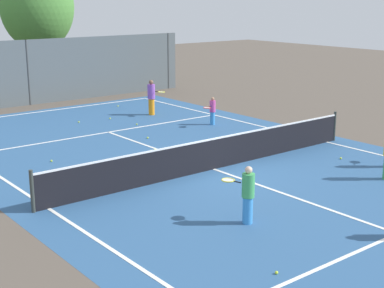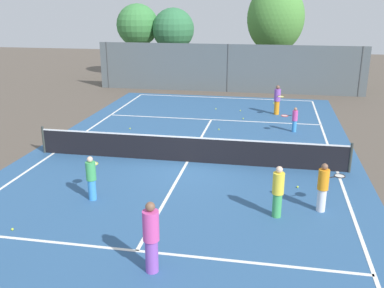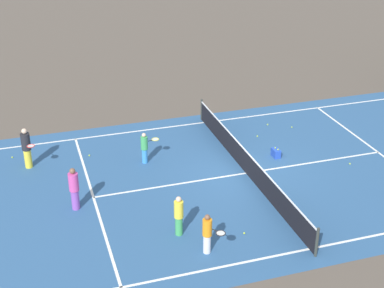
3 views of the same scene
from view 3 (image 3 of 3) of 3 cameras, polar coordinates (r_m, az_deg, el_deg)
ground_plane at (r=23.76m, az=5.50°, el=-2.96°), size 80.00×80.00×0.00m
court_surface at (r=23.76m, az=5.50°, el=-2.95°), size 13.00×25.00×0.01m
tennis_net at (r=23.52m, az=5.55°, el=-1.87°), size 11.90×0.10×1.10m
player_1 at (r=21.29m, az=-11.81°, el=-4.41°), size 0.37×0.37×1.71m
player_2 at (r=19.50m, az=-1.34°, el=-7.21°), size 0.33×0.33×1.52m
player_3 at (r=24.69m, az=-16.36°, el=-0.36°), size 0.96×0.58×1.80m
player_4 at (r=24.26m, az=-4.79°, el=-0.34°), size 0.51×0.88×1.41m
player_6 at (r=18.65m, az=1.58°, el=-9.00°), size 0.86×0.67×1.47m
ball_crate at (r=25.18m, az=8.47°, el=-0.90°), size 0.48×0.29×0.43m
tennis_ball_0 at (r=25.26m, az=15.66°, el=-1.93°), size 0.07×0.07×0.07m
tennis_ball_2 at (r=25.44m, az=-10.32°, el=-1.14°), size 0.07×0.07×0.07m
tennis_ball_3 at (r=20.07m, az=11.16°, el=-9.28°), size 0.07×0.07×0.07m
tennis_ball_4 at (r=26.10m, az=-17.70°, el=-1.28°), size 0.07×0.07×0.07m
tennis_ball_8 at (r=20.01m, az=5.30°, el=-8.96°), size 0.07×0.07×0.07m
tennis_ball_9 at (r=28.30m, az=7.64°, el=1.96°), size 0.07×0.07×0.07m
tennis_ball_10 at (r=28.19m, az=10.05°, el=1.68°), size 0.07×0.07×0.07m
tennis_ball_12 at (r=27.00m, az=6.62°, el=0.79°), size 0.07×0.07×0.07m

